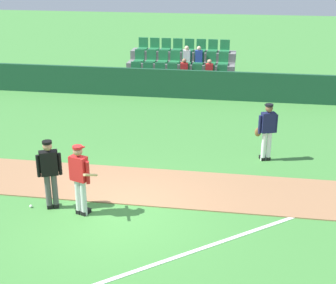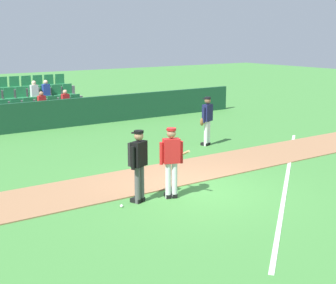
{
  "view_description": "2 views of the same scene",
  "coord_description": "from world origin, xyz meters",
  "px_view_note": "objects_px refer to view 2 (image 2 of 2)",
  "views": [
    {
      "loc": [
        2.97,
        -10.06,
        5.92
      ],
      "look_at": [
        1.07,
        1.73,
        1.26
      ],
      "focal_mm": 52.9,
      "sensor_mm": 36.0,
      "label": 1
    },
    {
      "loc": [
        -7.43,
        -9.59,
        4.0
      ],
      "look_at": [
        0.37,
        1.62,
        0.97
      ],
      "focal_mm": 52.91,
      "sensor_mm": 36.0,
      "label": 2
    }
  ],
  "objects_px": {
    "umpire_home_plate": "(138,162)",
    "runner_navy_jersey": "(207,119)",
    "baseball": "(122,206)",
    "batter_red_jersey": "(172,160)"
  },
  "relations": [
    {
      "from": "runner_navy_jersey",
      "to": "baseball",
      "type": "distance_m",
      "value": 7.01
    },
    {
      "from": "runner_navy_jersey",
      "to": "batter_red_jersey",
      "type": "bearing_deg",
      "value": -137.55
    },
    {
      "from": "runner_navy_jersey",
      "to": "baseball",
      "type": "bearing_deg",
      "value": -145.75
    },
    {
      "from": "runner_navy_jersey",
      "to": "baseball",
      "type": "relative_size",
      "value": 23.78
    },
    {
      "from": "baseball",
      "to": "runner_navy_jersey",
      "type": "bearing_deg",
      "value": 34.25
    },
    {
      "from": "batter_red_jersey",
      "to": "baseball",
      "type": "xyz_separation_m",
      "value": [
        -1.35,
        0.1,
        -0.93
      ]
    },
    {
      "from": "batter_red_jersey",
      "to": "umpire_home_plate",
      "type": "xyz_separation_m",
      "value": [
        -0.82,
        0.2,
        0.03
      ]
    },
    {
      "from": "runner_navy_jersey",
      "to": "umpire_home_plate",
      "type": "bearing_deg",
      "value": -143.79
    },
    {
      "from": "baseball",
      "to": "batter_red_jersey",
      "type": "bearing_deg",
      "value": -4.38
    },
    {
      "from": "umpire_home_plate",
      "to": "runner_navy_jersey",
      "type": "relative_size",
      "value": 1.0
    }
  ]
}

